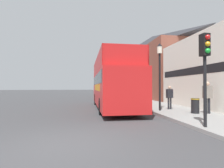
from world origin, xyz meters
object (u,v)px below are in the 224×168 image
(litter_bin, at_px, (195,105))
(lamp_post_second, at_px, (126,70))
(pedestrian_third, at_px, (170,95))
(traffic_signal, at_px, (205,58))
(pedestrian_second, at_px, (207,94))
(lamp_post_third, at_px, (112,78))
(parked_car_ahead_of_bus, at_px, (108,94))
(tour_bus, at_px, (112,86))
(lamp_post_nearest, at_px, (160,64))

(litter_bin, bearing_deg, lamp_post_second, 98.06)
(pedestrian_third, relative_size, traffic_signal, 0.45)
(pedestrian_second, height_order, lamp_post_third, lamp_post_third)
(lamp_post_second, height_order, litter_bin, lamp_post_second)
(pedestrian_third, xyz_separation_m, litter_bin, (0.57, -1.93, -0.49))
(parked_car_ahead_of_bus, relative_size, lamp_post_third, 1.00)
(tour_bus, distance_m, lamp_post_second, 7.08)
(pedestrian_second, relative_size, pedestrian_third, 1.15)
(tour_bus, xyz_separation_m, lamp_post_third, (2.50, 15.22, 1.40))
(tour_bus, distance_m, lamp_post_nearest, 4.01)
(pedestrian_second, bearing_deg, lamp_post_nearest, 140.39)
(parked_car_ahead_of_bus, bearing_deg, litter_bin, -74.36)
(tour_bus, xyz_separation_m, parked_car_ahead_of_bus, (0.87, 8.36, -1.02))
(parked_car_ahead_of_bus, distance_m, pedestrian_second, 13.32)
(tour_bus, bearing_deg, parked_car_ahead_of_bus, 84.94)
(lamp_post_nearest, bearing_deg, parked_car_ahead_of_bus, 99.25)
(pedestrian_second, height_order, litter_bin, pedestrian_second)
(pedestrian_second, xyz_separation_m, pedestrian_third, (-1.17, 2.18, -0.14))
(lamp_post_third, height_order, litter_bin, lamp_post_third)
(lamp_post_second, bearing_deg, lamp_post_nearest, -90.04)
(parked_car_ahead_of_bus, bearing_deg, lamp_post_third, 77.59)
(traffic_signal, xyz_separation_m, lamp_post_second, (0.31, 13.60, 0.86))
(lamp_post_second, distance_m, litter_bin, 10.94)
(pedestrian_third, height_order, lamp_post_nearest, lamp_post_nearest)
(parked_car_ahead_of_bus, distance_m, lamp_post_second, 3.97)
(pedestrian_third, bearing_deg, traffic_signal, -103.29)
(lamp_post_third, bearing_deg, parked_car_ahead_of_bus, -103.36)
(lamp_post_second, bearing_deg, pedestrian_second, -78.98)
(litter_bin, bearing_deg, lamp_post_nearest, 135.06)
(lamp_post_nearest, bearing_deg, pedestrian_third, 26.64)
(parked_car_ahead_of_bus, relative_size, litter_bin, 5.03)
(parked_car_ahead_of_bus, distance_m, pedestrian_third, 10.90)
(tour_bus, height_order, lamp_post_second, lamp_post_second)
(parked_car_ahead_of_bus, relative_size, lamp_post_second, 0.85)
(tour_bus, xyz_separation_m, lamp_post_nearest, (2.66, -2.65, 1.41))
(parked_car_ahead_of_bus, xyz_separation_m, pedestrian_third, (2.70, -10.55, 0.36))
(traffic_signal, height_order, litter_bin, traffic_signal)
(litter_bin, bearing_deg, tour_bus, 135.11)
(lamp_post_nearest, height_order, litter_bin, lamp_post_nearest)
(parked_car_ahead_of_bus, bearing_deg, tour_bus, -94.98)
(parked_car_ahead_of_bus, relative_size, pedestrian_second, 2.38)
(pedestrian_third, bearing_deg, lamp_post_third, 93.53)
(tour_bus, distance_m, litter_bin, 5.96)
(pedestrian_third, bearing_deg, lamp_post_second, 96.09)
(litter_bin, bearing_deg, pedestrian_second, -22.26)
(pedestrian_second, xyz_separation_m, litter_bin, (-0.60, 0.25, -0.63))
(lamp_post_third, relative_size, litter_bin, 5.04)
(pedestrian_second, xyz_separation_m, lamp_post_third, (-2.24, 19.59, 1.92))
(lamp_post_second, bearing_deg, pedestrian_third, -83.91)
(pedestrian_third, height_order, litter_bin, pedestrian_third)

